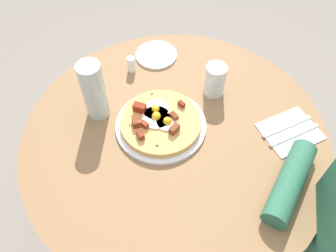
# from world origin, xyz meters

# --- Properties ---
(ground_plane) EXTENTS (6.00, 6.00, 0.00)m
(ground_plane) POSITION_xyz_m (0.00, 0.00, 0.00)
(ground_plane) COLOR gray
(dining_table) EXTENTS (0.95, 0.95, 0.74)m
(dining_table) POSITION_xyz_m (0.00, 0.00, 0.56)
(dining_table) COLOR olive
(dining_table) RESTS_ON ground_plane
(pizza_plate) EXTENTS (0.28, 0.28, 0.01)m
(pizza_plate) POSITION_xyz_m (0.05, -0.02, 0.74)
(pizza_plate) COLOR white
(pizza_plate) RESTS_ON dining_table
(breakfast_pizza) EXTENTS (0.25, 0.25, 0.05)m
(breakfast_pizza) POSITION_xyz_m (0.05, -0.02, 0.76)
(breakfast_pizza) COLOR tan
(breakfast_pizza) RESTS_ON pizza_plate
(bread_plate) EXTENTS (0.15, 0.15, 0.01)m
(bread_plate) POSITION_xyz_m (0.15, -0.33, 0.74)
(bread_plate) COLOR silver
(bread_plate) RESTS_ON dining_table
(napkin) EXTENTS (0.22, 0.22, 0.00)m
(napkin) POSITION_xyz_m (-0.35, -0.09, 0.74)
(napkin) COLOR white
(napkin) RESTS_ON dining_table
(fork) EXTENTS (0.15, 0.12, 0.00)m
(fork) POSITION_xyz_m (-0.33, -0.10, 0.74)
(fork) COLOR silver
(fork) RESTS_ON napkin
(knife) EXTENTS (0.15, 0.12, 0.00)m
(knife) POSITION_xyz_m (-0.36, -0.07, 0.74)
(knife) COLOR silver
(knife) RESTS_ON napkin
(water_glass) EXTENTS (0.07, 0.07, 0.11)m
(water_glass) POSITION_xyz_m (-0.09, -0.20, 0.79)
(water_glass) COLOR silver
(water_glass) RESTS_ON dining_table
(water_bottle) EXTENTS (0.07, 0.07, 0.20)m
(water_bottle) POSITION_xyz_m (0.26, -0.03, 0.84)
(water_bottle) COLOR silver
(water_bottle) RESTS_ON dining_table
(salt_shaker) EXTENTS (0.03, 0.03, 0.06)m
(salt_shaker) POSITION_xyz_m (0.21, -0.23, 0.77)
(salt_shaker) COLOR white
(salt_shaker) RESTS_ON dining_table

